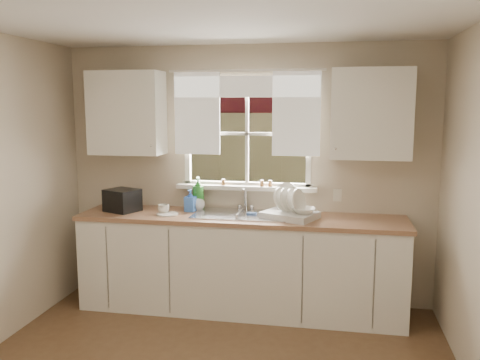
% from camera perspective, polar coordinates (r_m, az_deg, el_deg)
% --- Properties ---
extents(room_walls, '(3.62, 4.02, 2.50)m').
position_cam_1_polar(room_walls, '(2.99, -6.11, -5.03)').
color(room_walls, beige).
rests_on(room_walls, ground).
extents(ceiling, '(3.60, 4.00, 0.02)m').
position_cam_1_polar(ceiling, '(3.03, -6.13, 19.23)').
color(ceiling, silver).
rests_on(ceiling, room_walls).
extents(window, '(1.38, 0.16, 1.06)m').
position_cam_1_polar(window, '(4.94, 0.75, 3.30)').
color(window, white).
rests_on(window, room_walls).
extents(curtains, '(1.50, 0.03, 0.81)m').
position_cam_1_polar(curtains, '(4.87, 0.66, 8.49)').
color(curtains, white).
rests_on(curtains, room_walls).
extents(base_cabinets, '(3.00, 0.62, 0.87)m').
position_cam_1_polar(base_cabinets, '(4.85, 0.07, -9.52)').
color(base_cabinets, white).
rests_on(base_cabinets, ground).
extents(countertop, '(3.04, 0.65, 0.04)m').
position_cam_1_polar(countertop, '(4.73, 0.07, -4.27)').
color(countertop, '#976A4B').
rests_on(countertop, base_cabinets).
extents(upper_cabinet_left, '(0.70, 0.33, 0.80)m').
position_cam_1_polar(upper_cabinet_left, '(5.08, -12.58, 7.35)').
color(upper_cabinet_left, white).
rests_on(upper_cabinet_left, room_walls).
extents(upper_cabinet_right, '(0.70, 0.33, 0.80)m').
position_cam_1_polar(upper_cabinet_right, '(4.69, 14.48, 7.20)').
color(upper_cabinet_right, white).
rests_on(upper_cabinet_right, room_walls).
extents(wall_outlet, '(0.08, 0.01, 0.12)m').
position_cam_1_polar(wall_outlet, '(4.91, 10.89, -1.67)').
color(wall_outlet, beige).
rests_on(wall_outlet, room_walls).
extents(sill_jars, '(0.50, 0.04, 0.06)m').
position_cam_1_polar(sill_jars, '(4.91, 1.31, -0.33)').
color(sill_jars, brown).
rests_on(sill_jars, window).
extents(backyard, '(20.00, 10.00, 6.13)m').
position_cam_1_polar(backyard, '(11.37, 9.59, 16.10)').
color(backyard, '#335421').
rests_on(backyard, ground).
extents(sink, '(0.88, 0.52, 0.40)m').
position_cam_1_polar(sink, '(4.77, 0.14, -4.79)').
color(sink, '#B7B7BC').
rests_on(sink, countertop).
extents(dish_rack, '(0.56, 0.50, 0.31)m').
position_cam_1_polar(dish_rack, '(4.63, 5.60, -3.44)').
color(dish_rack, silver).
rests_on(dish_rack, countertop).
extents(bowl, '(0.22, 0.22, 0.05)m').
position_cam_1_polar(bowl, '(4.56, 7.16, -3.43)').
color(bowl, silver).
rests_on(bowl, dish_rack).
extents(soap_bottle_a, '(0.14, 0.14, 0.32)m').
position_cam_1_polar(soap_bottle_a, '(4.98, -4.73, -1.51)').
color(soap_bottle_a, '#2B852B').
rests_on(soap_bottle_a, countertop).
extents(soap_bottle_b, '(0.11, 0.11, 0.21)m').
position_cam_1_polar(soap_bottle_b, '(4.91, -5.59, -2.30)').
color(soap_bottle_b, blue).
rests_on(soap_bottle_b, countertop).
extents(soap_bottle_c, '(0.18, 0.18, 0.18)m').
position_cam_1_polar(soap_bottle_c, '(4.97, -4.78, -2.35)').
color(soap_bottle_c, beige).
rests_on(soap_bottle_c, countertop).
extents(saucer, '(0.20, 0.20, 0.01)m').
position_cam_1_polar(saucer, '(4.81, -8.16, -3.82)').
color(saucer, silver).
rests_on(saucer, countertop).
extents(cup, '(0.14, 0.14, 0.09)m').
position_cam_1_polar(cup, '(4.86, -8.58, -3.24)').
color(cup, silver).
rests_on(cup, countertop).
extents(black_appliance, '(0.37, 0.35, 0.21)m').
position_cam_1_polar(black_appliance, '(5.03, -13.07, -2.23)').
color(black_appliance, black).
rests_on(black_appliance, countertop).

